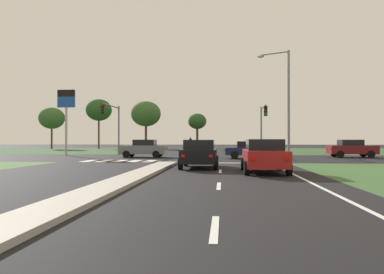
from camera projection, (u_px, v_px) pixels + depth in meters
ground_plane at (182, 158)px, 32.31m from camera, size 200.00×200.00×0.00m
grass_verge_far_left at (41, 150)px, 58.89m from camera, size 35.00×35.00×0.01m
grass_verge_far_right at (371, 151)px, 54.55m from camera, size 35.00×35.00×0.01m
median_island_near at (123, 181)px, 13.38m from camera, size 1.20×22.00×0.14m
median_island_far at (200, 150)px, 57.22m from camera, size 1.20×36.00×0.14m
lane_dash_near at (215, 228)px, 6.47m from camera, size 0.14×2.00×0.01m
lane_dash_second at (219, 186)px, 12.45m from camera, size 0.14×2.00×0.01m
lane_dash_third at (220, 171)px, 18.43m from camera, size 0.14×2.00×0.01m
edge_line_right at (309, 181)px, 13.79m from camera, size 0.14×24.00×0.01m
stop_bar_near at (225, 163)px, 25.01m from camera, size 6.40×0.50×0.01m
crosswalk_bar_near at (90, 161)px, 27.67m from camera, size 0.70×2.80×0.01m
crosswalk_bar_second at (105, 161)px, 27.57m from camera, size 0.70×2.80×0.01m
crosswalk_bar_third at (120, 161)px, 27.48m from camera, size 0.70×2.80×0.01m
crosswalk_bar_fourth at (135, 161)px, 27.38m from camera, size 0.70×2.80×0.01m
crosswalk_bar_fifth at (150, 161)px, 27.28m from camera, size 0.70×2.80×0.01m
car_navy_near at (250, 150)px, 31.22m from camera, size 4.26×2.02×1.47m
car_red_second at (264, 156)px, 17.65m from camera, size 2.07×4.51×1.61m
car_maroon_third at (352, 148)px, 33.26m from camera, size 4.15×2.08×1.61m
car_grey_fourth at (144, 148)px, 33.48m from camera, size 4.22×2.06×1.61m
car_black_fifth at (200, 154)px, 20.66m from camera, size 2.07×4.38×1.58m
traffic_signal_far_left at (113, 119)px, 37.43m from camera, size 0.32×5.62×5.27m
traffic_signal_far_right at (263, 121)px, 36.64m from camera, size 0.32×4.36×5.08m
street_lamp_second at (286, 98)px, 28.88m from camera, size 2.43×1.32×8.63m
pedestrian_at_median at (190, 143)px, 41.04m from camera, size 0.34×0.34×1.79m
fuel_price_totem at (66, 107)px, 37.56m from camera, size 1.80×0.24×6.73m
treeline_near at (52, 118)px, 66.36m from camera, size 4.58×4.58×7.51m
treeline_second at (99, 110)px, 68.48m from camera, size 4.77×4.77×9.25m
treeline_third at (146, 114)px, 68.36m from camera, size 5.54×5.54×8.85m
treeline_fourth at (197, 122)px, 64.45m from camera, size 3.22×3.22×6.27m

